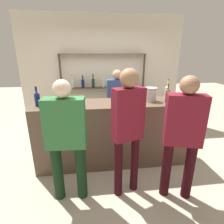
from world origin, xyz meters
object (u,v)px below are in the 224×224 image
object	(u,v)px
customer_right	(183,132)
counter_bottle_1	(167,92)
server_behind_counter	(117,100)
customer_center	(128,124)
counter_bottle_0	(37,98)
ice_bucket	(150,94)
customer_left	(66,135)
counter_bottle_2	(168,95)

from	to	relation	value
customer_right	counter_bottle_1	bearing A→B (deg)	4.80
counter_bottle_1	server_behind_counter	size ratio (longest dim) A/B	0.23
customer_center	customer_right	world-z (taller)	customer_center
customer_center	customer_right	bearing A→B (deg)	-120.45
counter_bottle_0	ice_bucket	size ratio (longest dim) A/B	1.36
counter_bottle_1	customer_left	world-z (taller)	customer_left
counter_bottle_1	ice_bucket	distance (m)	0.31
counter_bottle_0	ice_bucket	xyz separation A→B (m)	(1.82, 0.06, -0.00)
ice_bucket	customer_left	world-z (taller)	customer_left
counter_bottle_2	server_behind_counter	distance (m)	1.27
counter_bottle_0	customer_right	xyz separation A→B (m)	(1.92, -0.90, -0.26)
counter_bottle_2	ice_bucket	size ratio (longest dim) A/B	1.40
counter_bottle_0	counter_bottle_1	world-z (taller)	counter_bottle_1
server_behind_counter	counter_bottle_2	bearing A→B (deg)	36.68
customer_left	server_behind_counter	distance (m)	1.94
ice_bucket	server_behind_counter	world-z (taller)	server_behind_counter
customer_right	server_behind_counter	bearing A→B (deg)	32.61
ice_bucket	customer_center	world-z (taller)	customer_center
counter_bottle_1	server_behind_counter	world-z (taller)	server_behind_counter
counter_bottle_0	server_behind_counter	world-z (taller)	server_behind_counter
ice_bucket	counter_bottle_2	bearing A→B (deg)	-21.91
counter_bottle_1	customer_right	size ratio (longest dim) A/B	0.22
counter_bottle_0	ice_bucket	world-z (taller)	counter_bottle_0
customer_left	ice_bucket	bearing A→B (deg)	-55.04
counter_bottle_2	server_behind_counter	size ratio (longest dim) A/B	0.21
customer_left	server_behind_counter	world-z (taller)	customer_left
customer_right	ice_bucket	bearing A→B (deg)	22.72
ice_bucket	customer_right	size ratio (longest dim) A/B	0.14
customer_center	customer_right	distance (m)	0.68
counter_bottle_1	customer_center	xyz separation A→B (m)	(-0.87, -0.83, -0.21)
counter_bottle_1	customer_left	size ratio (longest dim) A/B	0.23
ice_bucket	customer_center	size ratio (longest dim) A/B	0.14
counter_bottle_0	ice_bucket	distance (m)	1.82
counter_bottle_1	ice_bucket	world-z (taller)	counter_bottle_1
counter_bottle_2	customer_left	distance (m)	1.75
counter_bottle_1	counter_bottle_2	xyz separation A→B (m)	(-0.05, -0.13, -0.02)
counter_bottle_0	customer_right	bearing A→B (deg)	-25.13
customer_left	customer_right	bearing A→B (deg)	-92.54
counter_bottle_0	counter_bottle_2	xyz separation A→B (m)	(2.08, -0.04, 0.00)
customer_right	customer_center	bearing A→B (deg)	93.74
counter_bottle_0	customer_center	world-z (taller)	customer_center
customer_center	customer_left	xyz separation A→B (m)	(-0.76, 0.00, -0.11)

